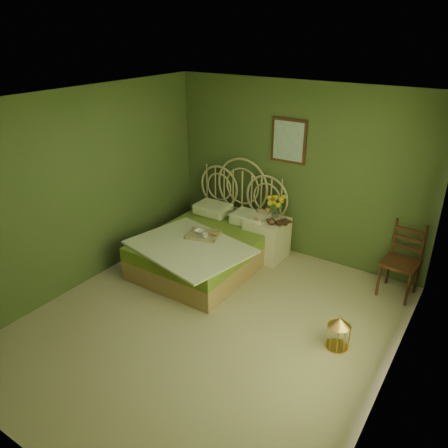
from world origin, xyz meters
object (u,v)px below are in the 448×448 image
Objects in this scene: bed at (208,245)px; birdcage at (338,333)px; chair at (403,255)px; nightstand at (268,234)px.

bed reaches higher than birdcage.
chair is (2.56, 0.78, 0.24)m from bed.
chair is 2.56× the size of birdcage.
birdcage is at bearing -40.78° from nightstand.
birdcage is (-0.28, -1.52, -0.36)m from chair.
bed reaches higher than chair.
nightstand is 1.94m from chair.
nightstand is at bearing -172.58° from chair.
birdcage is (2.28, -0.74, -0.12)m from bed.
chair reaches higher than birdcage.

